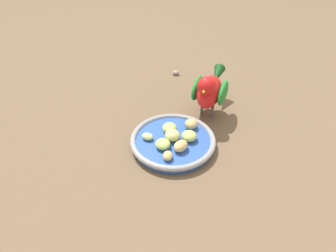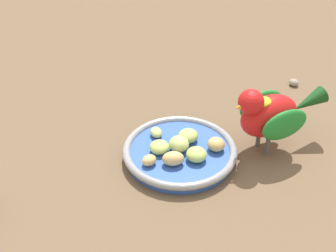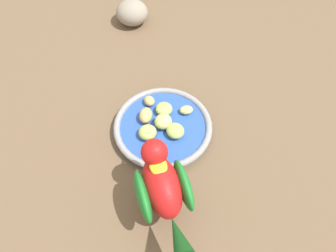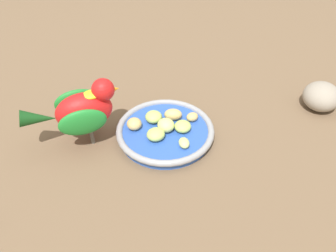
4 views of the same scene
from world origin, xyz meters
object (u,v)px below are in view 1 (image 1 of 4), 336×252
Objects in this scene: parrot at (210,90)px; apple_piece_0 at (189,136)px; apple_piece_7 at (170,128)px; apple_piece_2 at (168,156)px; apple_piece_5 at (148,136)px; feeding_bowl at (173,141)px; apple_piece_1 at (191,124)px; apple_piece_6 at (163,144)px; apple_piece_4 at (181,146)px; pebble_0 at (176,73)px; apple_piece_3 at (172,135)px.

apple_piece_0 is at bearing -3.81° from parrot.
parrot is at bearing -35.35° from apple_piece_7.
apple_piece_2 is 0.93× the size of apple_piece_5.
feeding_bowl is at bearing 101.78° from apple_piece_0.
apple_piece_1 is 0.16× the size of parrot.
apple_piece_2 is 0.75× the size of apple_piece_6.
parrot is at bearing -25.41° from feeding_bowl.
apple_piece_2 is 0.04m from apple_piece_4.
apple_piece_6 is 0.18× the size of parrot.
parrot reaches higher than apple_piece_2.
apple_piece_4 is (-0.03, -0.02, 0.02)m from feeding_bowl.
parrot reaches higher than apple_piece_0.
apple_piece_4 reaches higher than pebble_0.
pebble_0 is (0.33, 0.04, -0.02)m from apple_piece_7.
pebble_0 is (0.36, 0.06, -0.02)m from apple_piece_3.
apple_piece_6 is 0.95× the size of apple_piece_7.
apple_piece_4 is 1.33× the size of apple_piece_5.
parrot reaches higher than apple_piece_3.
apple_piece_7 is 1.74× the size of pebble_0.
apple_piece_0 is 0.37m from pebble_0.
apple_piece_1 is 0.83× the size of apple_piece_4.
apple_piece_0 is 1.16× the size of apple_piece_1.
pebble_0 is (0.37, -0.00, -0.02)m from apple_piece_5.
apple_piece_0 is at bearing -81.54° from apple_piece_5.
parrot is at bearing -17.99° from apple_piece_2.
feeding_bowl is at bearing -83.65° from apple_piece_5.
apple_piece_5 is 1.32× the size of pebble_0.
apple_piece_4 is 0.19m from parrot.
apple_piece_3 is 0.04m from apple_piece_4.
apple_piece_2 reaches higher than pebble_0.
parrot is (0.15, -0.07, 0.07)m from feeding_bowl.
apple_piece_4 reaches higher than feeding_bowl.
pebble_0 is at bearing 17.01° from apple_piece_1.
apple_piece_1 is 0.10m from apple_piece_6.
apple_piece_4 is at bearing -5.12° from parrot.
apple_piece_3 reaches higher than apple_piece_6.
apple_piece_2 is at bearing -8.72° from parrot.
apple_piece_1 is (0.05, -0.04, 0.02)m from feeding_bowl.
apple_piece_5 is at bearing 73.12° from apple_piece_4.
apple_piece_4 is 1.75× the size of pebble_0.
apple_piece_3 is 1.27× the size of apple_piece_5.
apple_piece_1 is (0.05, 0.00, 0.00)m from apple_piece_0.
apple_piece_3 is at bearing 1.75° from apple_piece_2.
apple_piece_1 and apple_piece_4 have the same top height.
parrot is at bearing -26.12° from apple_piece_6.
apple_piece_6 reaches higher than apple_piece_2.
apple_piece_3 is 0.03m from apple_piece_7.
pebble_0 is at bearing 7.50° from apple_piece_7.
apple_piece_0 is 0.15m from parrot.
apple_piece_1 is at bearing -10.86° from parrot.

